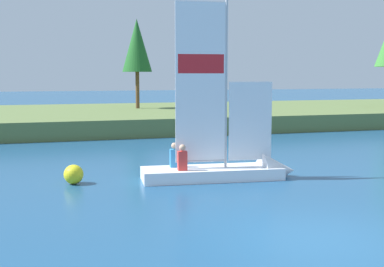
# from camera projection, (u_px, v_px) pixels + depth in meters

# --- Properties ---
(ground_plane) EXTENTS (200.00, 200.00, 0.00)m
(ground_plane) POSITION_uv_depth(u_px,v_px,m) (318.00, 239.00, 10.11)
(ground_plane) COLOR navy
(shore_bank) EXTENTS (80.00, 15.67, 0.99)m
(shore_bank) POSITION_uv_depth(u_px,v_px,m) (121.00, 117.00, 33.66)
(shore_bank) COLOR #5B703D
(shore_bank) RESTS_ON ground
(shoreline_tree_left) EXTENTS (2.04, 2.04, 6.14)m
(shoreline_tree_left) POSITION_uv_depth(u_px,v_px,m) (137.00, 46.00, 34.65)
(shoreline_tree_left) COLOR brown
(shoreline_tree_left) RESTS_ON shore_bank
(sailboat) EXTENTS (5.07, 1.78, 6.22)m
(sailboat) POSITION_uv_depth(u_px,v_px,m) (237.00, 164.00, 16.09)
(sailboat) COLOR white
(sailboat) RESTS_ON ground
(channel_buoy) EXTENTS (0.59, 0.59, 0.59)m
(channel_buoy) POSITION_uv_depth(u_px,v_px,m) (74.00, 174.00, 15.24)
(channel_buoy) COLOR yellow
(channel_buoy) RESTS_ON ground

